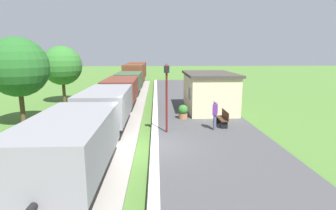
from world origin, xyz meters
TOP-DOWN VIEW (x-y plane):
  - ground_plane at (0.00, 0.00)m, footprint 160.00×160.00m
  - platform_slab at (3.20, 0.00)m, footprint 6.00×60.00m
  - platform_edge_stripe at (0.40, 0.00)m, footprint 0.36×60.00m
  - track_ballast at (-2.40, 0.00)m, footprint 3.80×60.00m
  - rail_near at (-1.68, 0.00)m, footprint 0.07×60.00m
  - rail_far at (-3.12, 0.00)m, footprint 0.07×60.00m
  - freight_train at (-2.40, 14.43)m, footprint 2.50×39.20m
  - station_hut at (4.40, 7.60)m, footprint 3.50×5.80m
  - bench_near_hut at (4.39, 3.13)m, footprint 0.42×1.50m
  - person_waiting at (3.72, 2.36)m, footprint 0.36×0.44m
  - potted_planter at (2.22, 4.96)m, footprint 0.64×0.64m
  - lamp_post_near at (1.04, 2.02)m, footprint 0.28×0.28m
  - tree_trackside_mid at (-7.76, 4.60)m, footprint 3.57×3.57m
  - tree_trackside_far at (-7.84, 12.36)m, footprint 3.44×3.44m

SIDE VIEW (x-z plane):
  - ground_plane at x=0.00m, z-range 0.00..0.00m
  - track_ballast at x=-2.40m, z-range 0.00..0.12m
  - platform_slab at x=3.20m, z-range 0.00..0.25m
  - rail_near at x=-1.68m, z-range 0.12..0.26m
  - rail_far at x=-3.12m, z-range 0.12..0.26m
  - platform_edge_stripe at x=0.40m, z-range 0.25..0.26m
  - bench_near_hut at x=4.39m, z-range 0.27..1.18m
  - potted_planter at x=2.22m, z-range 0.26..1.18m
  - person_waiting at x=3.72m, z-range 0.33..2.04m
  - freight_train at x=-2.40m, z-range 0.15..2.87m
  - station_hut at x=4.40m, z-range 0.26..3.04m
  - lamp_post_near at x=1.04m, z-range 0.95..4.65m
  - tree_trackside_far at x=-7.84m, z-range 0.81..5.87m
  - tree_trackside_mid at x=-7.76m, z-range 0.91..6.33m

